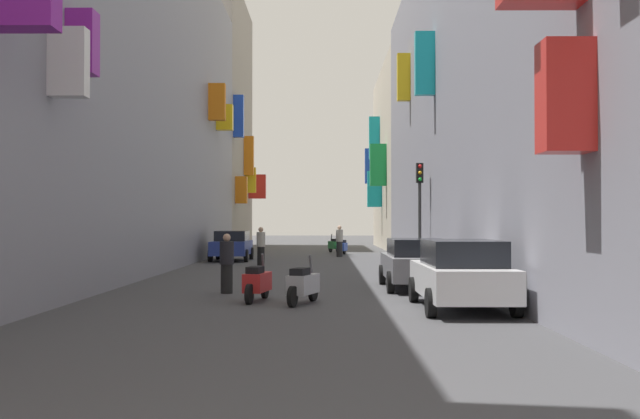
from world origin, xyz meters
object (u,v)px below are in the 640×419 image
Objects in this scene: scooter_blue at (342,247)px; traffic_light_near_corner at (420,198)px; parked_car_blue at (232,245)px; scooter_green at (334,245)px; scooter_silver at (303,284)px; scooter_red at (257,282)px; pedestrian_near_left at (227,264)px; pedestrian_crossing at (261,246)px; parked_car_white at (461,273)px; pedestrian_near_right at (339,241)px; parked_car_grey at (416,262)px.

traffic_light_near_corner reaches higher than scooter_blue.
scooter_blue is (5.57, 6.27, -0.31)m from parked_car_blue.
scooter_green and scooter_blue have the same top height.
scooter_green is 29.14m from scooter_silver.
pedestrian_near_left is (-1.00, 2.03, 0.33)m from scooter_red.
scooter_green is at bearing 76.00° from pedestrian_crossing.
parked_car_blue is at bearing -131.61° from scooter_blue.
parked_car_white is 2.64× the size of pedestrian_crossing.
scooter_red is 1.13× the size of pedestrian_near_right.
pedestrian_crossing reaches higher than parked_car_blue.
traffic_light_near_corner is (0.65, 12.27, 2.04)m from parked_car_white.
parked_car_white is 3.66m from scooter_silver.
pedestrian_crossing is 7.99m from traffic_light_near_corner.
pedestrian_crossing reaches higher than parked_car_white.
parked_car_blue is 2.24× the size of scooter_blue.
pedestrian_crossing is (-5.42, 11.48, 0.08)m from parked_car_grey.
traffic_light_near_corner is (4.13, 11.19, 2.37)m from scooter_silver.
parked_car_white reaches higher than scooter_green.
pedestrian_crossing is 8.71m from pedestrian_near_right.
pedestrian_crossing is 0.40× the size of traffic_light_near_corner.
parked_car_blue is at bearing -143.80° from pedestrian_near_right.
scooter_green is 1.06× the size of pedestrian_near_left.
pedestrian_near_left is at bearing 116.15° from scooter_red.
parked_car_grey is 5.48m from scooter_red.
traffic_light_near_corner is (8.19, -8.33, 2.06)m from parked_car_blue.
parked_car_blue is at bearing 110.11° from parked_car_white.
pedestrian_near_right is (-2.17, 24.53, 0.05)m from parked_car_white.
pedestrian_crossing reaches higher than scooter_green.
parked_car_white is (0.35, -5.11, 0.04)m from parked_car_grey.
pedestrian_crossing is at bearing 94.47° from scooter_red.
parked_car_grey is 2.57× the size of pedestrian_near_right.
parked_car_blue is at bearing 96.54° from pedestrian_near_left.
parked_car_blue is 2.51× the size of pedestrian_near_left.
parked_car_grey reaches higher than scooter_blue.
scooter_silver is (-1.10, -29.12, 0.00)m from scooter_green.
scooter_blue is 1.07× the size of pedestrian_crossing.
scooter_red is at bearing -85.53° from pedestrian_crossing.
scooter_silver and scooter_blue have the same top height.
scooter_blue is at bearing 81.08° from pedestrian_near_left.
parked_car_blue is 19.15m from scooter_red.
parked_car_white is at bearing -17.24° from scooter_silver.
scooter_red is at bearing -94.46° from scooter_green.
traffic_light_near_corner is at bearing 63.62° from scooter_red.
scooter_red is 22.98m from pedestrian_near_right.
pedestrian_near_left is (-3.63, -23.16, 0.33)m from scooter_blue.
pedestrian_crossing is at bearing 115.28° from parked_car_grey.
scooter_red is at bearing -63.85° from pedestrian_near_left.
traffic_light_near_corner is at bearing 69.73° from scooter_silver.
scooter_silver is at bearing -110.27° from traffic_light_near_corner.
parked_car_blue is 2.36× the size of scooter_green.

